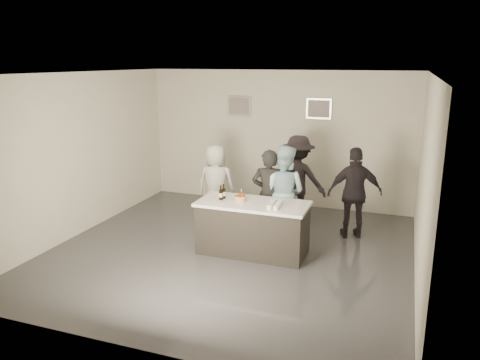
% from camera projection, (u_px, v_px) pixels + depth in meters
% --- Properties ---
extents(floor, '(6.00, 6.00, 0.00)m').
position_uv_depth(floor, '(230.00, 251.00, 8.08)').
color(floor, '#3D3D42').
rests_on(floor, ground).
extents(ceiling, '(6.00, 6.00, 0.00)m').
position_uv_depth(ceiling, '(229.00, 73.00, 7.33)').
color(ceiling, white).
extents(wall_back, '(6.00, 0.04, 3.00)m').
position_uv_depth(wall_back, '(278.00, 139.00, 10.44)').
color(wall_back, beige).
rests_on(wall_back, ground).
extents(wall_front, '(6.00, 0.04, 3.00)m').
position_uv_depth(wall_front, '(129.00, 225.00, 4.97)').
color(wall_front, beige).
rests_on(wall_front, ground).
extents(wall_left, '(0.04, 6.00, 3.00)m').
position_uv_depth(wall_left, '(79.00, 155.00, 8.69)').
color(wall_left, beige).
rests_on(wall_left, ground).
extents(wall_right, '(0.04, 6.00, 3.00)m').
position_uv_depth(wall_right, '(424.00, 182.00, 6.73)').
color(wall_right, beige).
rests_on(wall_right, ground).
extents(picture_left, '(0.54, 0.04, 0.44)m').
position_uv_depth(picture_left, '(239.00, 106.00, 10.53)').
color(picture_left, '#B2B2B7').
rests_on(picture_left, wall_back).
extents(picture_right, '(0.54, 0.04, 0.44)m').
position_uv_depth(picture_right, '(319.00, 109.00, 9.94)').
color(picture_right, '#B2B2B7').
rests_on(picture_right, wall_back).
extents(bar_counter, '(1.86, 0.86, 0.90)m').
position_uv_depth(bar_counter, '(253.00, 228.00, 7.91)').
color(bar_counter, white).
rests_on(bar_counter, ground).
extents(cake, '(0.20, 0.20, 0.08)m').
position_uv_depth(cake, '(240.00, 199.00, 7.87)').
color(cake, '#FF9F1A').
rests_on(cake, bar_counter).
extents(beer_bottle_a, '(0.07, 0.07, 0.26)m').
position_uv_depth(beer_bottle_a, '(224.00, 191.00, 7.99)').
color(beer_bottle_a, black).
rests_on(beer_bottle_a, bar_counter).
extents(beer_bottle_b, '(0.07, 0.07, 0.26)m').
position_uv_depth(beer_bottle_b, '(221.00, 192.00, 7.91)').
color(beer_bottle_b, black).
rests_on(beer_bottle_b, bar_counter).
extents(tumbler_cluster, '(0.19, 0.40, 0.08)m').
position_uv_depth(tumbler_cluster, '(275.00, 205.00, 7.55)').
color(tumbler_cluster, '#BF8112').
rests_on(tumbler_cluster, bar_counter).
extents(candles, '(0.24, 0.08, 0.01)m').
position_uv_depth(candles, '(226.00, 206.00, 7.61)').
color(candles, pink).
rests_on(candles, bar_counter).
extents(person_main_black, '(0.66, 0.48, 1.68)m').
position_uv_depth(person_main_black, '(269.00, 195.00, 8.45)').
color(person_main_black, black).
rests_on(person_main_black, ground).
extents(person_main_blue, '(0.96, 0.82, 1.74)m').
position_uv_depth(person_main_blue, '(283.00, 192.00, 8.49)').
color(person_main_blue, '#B2DCE9').
rests_on(person_main_blue, ground).
extents(person_guest_left, '(0.81, 0.56, 1.59)m').
position_uv_depth(person_guest_left, '(216.00, 184.00, 9.37)').
color(person_guest_left, silver).
rests_on(person_guest_left, ground).
extents(person_guest_right, '(1.07, 0.70, 1.69)m').
position_uv_depth(person_guest_right, '(355.00, 193.00, 8.55)').
color(person_guest_right, black).
rests_on(person_guest_right, ground).
extents(person_guest_back, '(1.18, 0.73, 1.77)m').
position_uv_depth(person_guest_back, '(298.00, 179.00, 9.38)').
color(person_guest_back, black).
rests_on(person_guest_back, ground).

